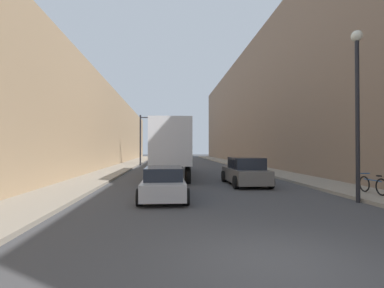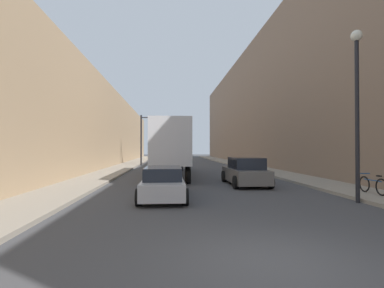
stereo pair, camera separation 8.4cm
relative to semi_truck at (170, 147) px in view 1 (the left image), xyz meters
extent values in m
plane|color=#424244|center=(1.86, -18.37, -2.23)|extent=(200.00, 200.00, 0.00)
cube|color=gray|center=(8.82, 11.63, -2.15)|extent=(2.70, 80.00, 0.15)
cube|color=gray|center=(-5.09, 11.63, -2.15)|extent=(2.70, 80.00, 0.15)
cube|color=#846B56|center=(13.17, 11.63, 5.52)|extent=(6.00, 80.00, 15.50)
cube|color=tan|center=(-9.44, 11.63, 2.32)|extent=(6.00, 80.00, 9.09)
cube|color=silver|center=(0.00, -1.29, 0.30)|extent=(2.50, 11.34, 2.86)
cube|color=black|center=(0.00, -1.29, -1.28)|extent=(1.25, 11.34, 0.24)
cube|color=black|center=(0.00, 5.83, -0.91)|extent=(2.50, 2.91, 2.63)
cylinder|color=black|center=(-1.10, -5.76, -1.73)|extent=(0.25, 1.00, 1.00)
cylinder|color=black|center=(1.10, -5.76, -1.73)|extent=(0.25, 1.00, 1.00)
cylinder|color=black|center=(-1.10, -4.56, -1.73)|extent=(0.25, 1.00, 1.00)
cylinder|color=black|center=(1.10, -4.56, -1.73)|extent=(0.25, 1.00, 1.00)
cylinder|color=black|center=(-1.10, 5.83, -1.73)|extent=(0.25, 1.00, 1.00)
cylinder|color=black|center=(1.10, 5.83, -1.73)|extent=(0.25, 1.00, 1.00)
cube|color=#B7B7BC|center=(-0.31, -10.91, -1.73)|extent=(1.71, 4.59, 0.65)
cube|color=#1E232D|center=(-0.31, -11.14, -1.14)|extent=(1.50, 2.53, 0.51)
cylinder|color=black|center=(-1.16, -9.32, -1.91)|extent=(0.25, 0.64, 0.64)
cylinder|color=black|center=(0.55, -9.32, -1.91)|extent=(0.25, 0.64, 0.64)
cylinder|color=black|center=(-1.16, -12.61, -1.91)|extent=(0.25, 0.64, 0.64)
cylinder|color=black|center=(0.55, -12.61, -1.91)|extent=(0.25, 0.64, 0.64)
cube|color=slate|center=(4.35, -6.61, -1.66)|extent=(1.86, 4.66, 0.75)
cube|color=#1E232D|center=(4.35, -6.85, -0.95)|extent=(1.63, 2.56, 0.65)
cylinder|color=black|center=(3.42, -4.98, -1.88)|extent=(0.25, 0.70, 0.70)
cylinder|color=black|center=(5.28, -4.98, -1.88)|extent=(0.25, 0.70, 0.70)
cylinder|color=black|center=(3.42, -8.34, -1.88)|extent=(0.25, 0.70, 0.70)
cylinder|color=black|center=(5.28, -8.34, -1.88)|extent=(0.25, 0.70, 0.70)
cylinder|color=black|center=(-3.59, 14.13, 0.93)|extent=(0.20, 0.20, 6.32)
cube|color=black|center=(-0.41, 14.13, 3.79)|extent=(6.36, 0.12, 0.12)
cube|color=black|center=(-2.00, 14.13, 3.28)|extent=(0.30, 0.24, 0.90)
sphere|color=green|center=(-2.00, 13.99, 3.56)|extent=(0.18, 0.18, 0.18)
cube|color=black|center=(-0.41, 14.13, 3.28)|extent=(0.30, 0.24, 0.90)
sphere|color=red|center=(-0.41, 13.99, 3.28)|extent=(0.18, 0.18, 0.18)
cube|color=black|center=(1.17, 14.13, 3.28)|extent=(0.30, 0.24, 0.90)
sphere|color=red|center=(1.17, 13.99, 3.00)|extent=(0.18, 0.18, 0.18)
cylinder|color=black|center=(7.32, -12.57, 0.98)|extent=(0.16, 0.16, 6.43)
sphere|color=silver|center=(7.32, -12.57, 4.35)|extent=(0.44, 0.44, 0.44)
torus|color=black|center=(8.77, -11.94, -1.72)|extent=(0.06, 0.72, 0.72)
torus|color=black|center=(8.77, -10.84, -1.72)|extent=(0.06, 0.72, 0.72)
cube|color=#1E4C8C|center=(8.77, -11.39, -1.49)|extent=(0.04, 1.11, 0.04)
cube|color=black|center=(8.77, -11.79, -1.27)|extent=(0.12, 0.20, 0.06)
cube|color=#1E4C8C|center=(8.77, -10.89, -1.24)|extent=(0.44, 0.04, 0.04)
camera|label=1|loc=(-0.12, -23.78, -0.10)|focal=28.00mm
camera|label=2|loc=(-0.04, -23.78, -0.10)|focal=28.00mm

